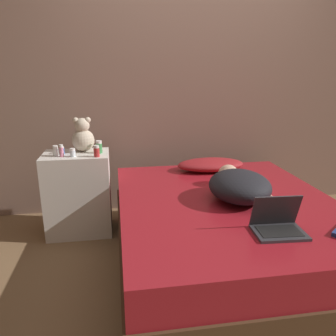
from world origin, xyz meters
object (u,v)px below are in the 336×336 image
Objects in this scene: pillow at (211,165)px; bottle_clear at (73,153)px; laptop at (278,224)px; bottle_red at (97,151)px; teddy_bear at (83,137)px; bottle_pink at (61,151)px; person_lying at (239,185)px; bottle_green at (99,147)px; bottle_blue at (62,150)px; bottle_white at (55,151)px.

bottle_clear reaches higher than pillow.
laptop is (0.04, -1.21, -0.01)m from pillow.
bottle_red is at bearing -173.28° from pillow.
teddy_bear is 4.25× the size of bottle_clear.
bottle_red is (0.28, -0.05, -0.00)m from bottle_pink.
teddy_bear is at bearing 149.59° from person_lying.
bottle_green is 0.31m from bottle_blue.
pillow is 1.02m from bottle_red.
bottle_blue reaches higher than pillow.
bottle_green is 0.13m from bottle_red.
person_lying is 10.36× the size of bottle_blue.
bottle_pink is 0.09m from bottle_blue.
bottle_pink reaches higher than person_lying.
pillow is 8.77× the size of bottle_clear.
laptop is 0.99× the size of teddy_bear.
laptop is 4.57× the size of bottle_blue.
bottle_red reaches higher than person_lying.
pillow is at bearing 95.38° from laptop.
bottle_red is (0.19, -0.04, 0.01)m from bottle_clear.
bottle_white is at bearing -172.26° from bottle_green.
teddy_bear is (-1.12, 0.10, 0.27)m from pillow.
teddy_bear reaches higher than bottle_red.
bottle_pink reaches higher than bottle_white.
person_lying is 6.56× the size of bottle_pink.
laptop is 4.23× the size of bottle_clear.
bottle_pink is at bearing -82.87° from bottle_blue.
bottle_blue is (-0.01, 0.09, -0.02)m from bottle_pink.
bottle_green is (0.35, 0.05, 0.01)m from bottle_white.
bottle_white is 0.35m from bottle_green.
pillow is 6.00× the size of bottle_pink.
bottle_clear is at bearing -176.06° from pillow.
bottle_green is 0.31m from bottle_pink.
bottle_clear is at bearing 157.86° from person_lying.
bottle_clear is at bearing 141.09° from laptop.
bottle_pink reaches higher than bottle_blue.
bottle_blue is (-1.29, 0.02, 0.18)m from pillow.
pillow is at bearing 3.94° from bottle_clear.
bottle_clear is at bearing -46.11° from bottle_blue.
bottle_red is 0.32m from bottle_blue.
pillow is 1.35m from bottle_white.
bottle_pink is at bearing 172.72° from bottle_clear.
bottle_white reaches higher than laptop.
bottle_white is 0.07m from bottle_blue.
person_lying is 7.60× the size of bottle_white.
bottle_red is at bearing -25.43° from bottle_blue.
pillow is 0.92× the size of person_lying.
bottle_clear reaches higher than laptop.
pillow is 1.30m from bottle_pink.
bottle_red is at bearing 155.03° from person_lying.
bottle_clear is 0.65× the size of bottle_green.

